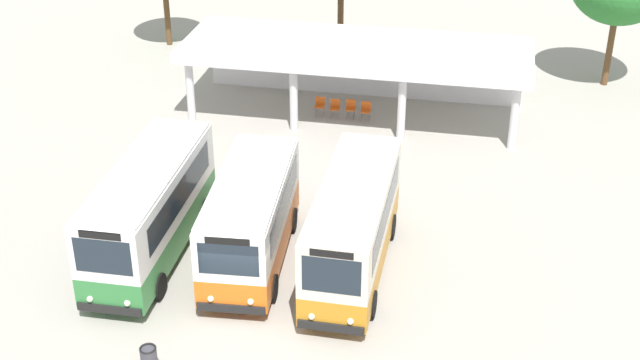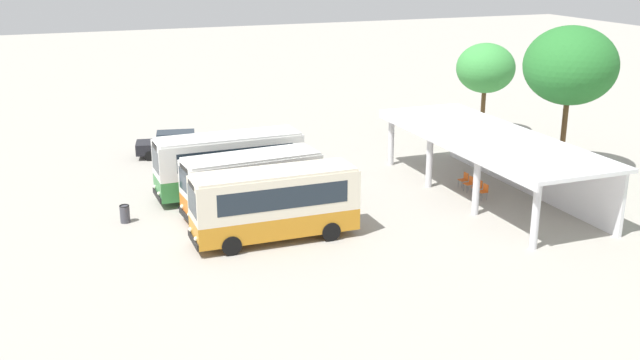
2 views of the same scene
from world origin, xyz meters
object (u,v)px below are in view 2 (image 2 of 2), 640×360
Objects in this scene: waiting_chair_fourth_seat at (484,190)px; litter_bin_apron at (125,214)px; waiting_chair_end_by_column at (464,179)px; waiting_chair_second_from_end at (470,183)px; city_bus_second_in_row at (252,183)px; waiting_chair_middle_seat at (478,186)px; city_bus_middle_cream at (275,202)px; city_bus_nearest_orange at (229,163)px; parked_car_flank at (174,144)px.

litter_bin_apron is at bearing -100.55° from waiting_chair_fourth_seat.
waiting_chair_second_from_end is at bearing -7.87° from waiting_chair_end_by_column.
waiting_chair_fourth_seat is at bearing 80.52° from city_bus_second_in_row.
waiting_chair_end_by_column and waiting_chair_middle_seat have the same top height.
litter_bin_apron is (-4.85, -6.22, -1.40)m from city_bus_middle_cream.
waiting_chair_end_by_column and waiting_chair_second_from_end have the same top height.
city_bus_nearest_orange reaches higher than city_bus_middle_cream.
city_bus_nearest_orange reaches higher than waiting_chair_fourth_seat.
litter_bin_apron is at bearing -70.36° from city_bus_nearest_orange.
city_bus_middle_cream is 16.16m from parked_car_flank.
litter_bin_apron reaches higher than waiting_chair_end_by_column.
parked_car_flank is at bearing -133.34° from waiting_chair_second_from_end.
city_bus_middle_cream is 12.38m from waiting_chair_fourth_seat.
waiting_chair_middle_seat is 0.73m from waiting_chair_fourth_seat.
waiting_chair_end_by_column is (12.45, 14.06, -0.31)m from parked_car_flank.
waiting_chair_fourth_seat is at bearing 79.45° from litter_bin_apron.
city_bus_second_in_row reaches higher than litter_bin_apron.
city_bus_middle_cream reaches higher than parked_car_flank.
litter_bin_apron reaches higher than waiting_chair_middle_seat.
waiting_chair_end_by_column is 1.00× the size of waiting_chair_second_from_end.
waiting_chair_fourth_seat is (2.18, -0.12, 0.00)m from waiting_chair_end_by_column.
city_bus_second_in_row is 12.55m from waiting_chair_middle_seat.
parked_car_flank is (-16.04, -1.71, -1.02)m from city_bus_middle_cream.
waiting_chair_end_by_column is 1.00× the size of waiting_chair_fourth_seat.
waiting_chair_second_from_end is at bearing 87.19° from city_bus_second_in_row.
waiting_chair_end_by_column is 2.18m from waiting_chair_fourth_seat.
waiting_chair_middle_seat is (0.73, 0.07, 0.00)m from waiting_chair_second_from_end.
city_bus_second_in_row is at bearing -99.48° from waiting_chair_fourth_seat.
city_bus_second_in_row is at bearing -178.46° from city_bus_middle_cream.
waiting_chair_middle_seat is at bearing 81.69° from litter_bin_apron.
city_bus_nearest_orange is at bearing -113.74° from waiting_chair_fourth_seat.
city_bus_nearest_orange is 9.32× the size of waiting_chair_fourth_seat.
waiting_chair_fourth_seat is (-1.41, 12.22, -1.33)m from city_bus_middle_cream.
parked_car_flank is 5.65× the size of waiting_chair_second_from_end.
city_bus_nearest_orange is 9.32× the size of waiting_chair_end_by_column.
waiting_chair_fourth_seat is at bearing -3.27° from waiting_chair_end_by_column.
litter_bin_apron reaches higher than waiting_chair_second_from_end.
city_bus_nearest_orange is 9.26m from parked_car_flank.
parked_car_flank is at bearing -172.66° from city_bus_second_in_row.
parked_car_flank is 20.20m from waiting_chair_fourth_seat.
waiting_chair_end_by_column and waiting_chair_fourth_seat have the same top height.
waiting_chair_end_by_column is at bearing 86.13° from litter_bin_apron.
waiting_chair_second_from_end is (0.73, -0.10, 0.00)m from waiting_chair_end_by_column.
parked_car_flank reaches higher than litter_bin_apron.
waiting_chair_end_by_column is at bearing 48.49° from parked_car_flank.
city_bus_middle_cream is at bearing -83.40° from waiting_chair_fourth_seat.
litter_bin_apron is (11.19, -4.51, -0.37)m from parked_car_flank.
city_bus_second_in_row is at bearing -89.45° from waiting_chair_end_by_column.
waiting_chair_middle_seat is 0.96× the size of litter_bin_apron.
city_bus_second_in_row reaches higher than waiting_chair_end_by_column.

